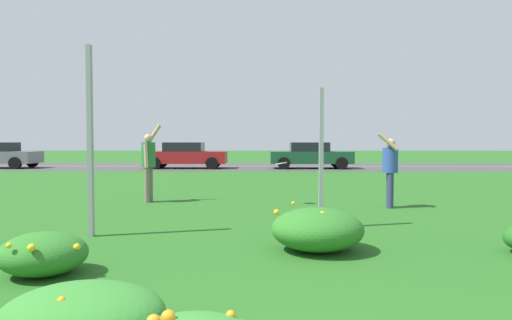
% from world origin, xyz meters
% --- Properties ---
extents(ground_plane, '(120.00, 120.00, 0.00)m').
position_xyz_m(ground_plane, '(0.00, 12.72, 0.00)').
color(ground_plane, '#26601E').
extents(highway_strip, '(120.00, 9.11, 0.01)m').
position_xyz_m(highway_strip, '(0.00, 25.44, 0.00)').
color(highway_strip, '#424244').
rests_on(highway_strip, ground).
extents(highway_center_stripe, '(120.00, 0.16, 0.00)m').
position_xyz_m(highway_center_stripe, '(0.00, 25.44, 0.01)').
color(highway_center_stripe, yellow).
rests_on(highway_center_stripe, ground).
extents(daylily_clump_front_left, '(0.97, 0.89, 0.48)m').
position_xyz_m(daylily_clump_front_left, '(-2.71, 3.55, 0.24)').
color(daylily_clump_front_left, '#2D7526').
rests_on(daylily_clump_front_left, ground).
extents(daylily_clump_front_right, '(1.22, 1.00, 0.43)m').
position_xyz_m(daylily_clump_front_right, '(-1.57, 1.86, 0.22)').
color(daylily_clump_front_right, '#337F2D').
rests_on(daylily_clump_front_right, ground).
extents(daylily_clump_mid_center, '(1.27, 1.19, 0.64)m').
position_xyz_m(daylily_clump_mid_center, '(0.50, 4.72, 0.29)').
color(daylily_clump_mid_center, '#2D7526').
rests_on(daylily_clump_mid_center, ground).
extents(sign_post_near_path, '(0.07, 0.10, 3.00)m').
position_xyz_m(sign_post_near_path, '(-2.96, 5.58, 1.50)').
color(sign_post_near_path, '#93969B').
rests_on(sign_post_near_path, ground).
extents(sign_post_by_roadside, '(0.07, 0.10, 2.41)m').
position_xyz_m(sign_post_by_roadside, '(0.75, 6.30, 1.21)').
color(sign_post_by_roadside, '#93969B').
rests_on(sign_post_by_roadside, ground).
extents(person_thrower_green_shirt, '(0.47, 0.51, 1.94)m').
position_xyz_m(person_thrower_green_shirt, '(-3.07, 9.57, 1.02)').
color(person_thrower_green_shirt, '#287038').
rests_on(person_thrower_green_shirt, ground).
extents(person_catcher_blue_shirt, '(0.51, 0.51, 1.70)m').
position_xyz_m(person_catcher_blue_shirt, '(2.62, 8.72, 0.94)').
color(person_catcher_blue_shirt, '#2D4C9E').
rests_on(person_catcher_blue_shirt, ground).
extents(frisbee_white, '(0.27, 0.27, 0.08)m').
position_xyz_m(frisbee_white, '(0.19, 9.18, 0.98)').
color(frisbee_white, white).
extents(car_red_center_left, '(4.50, 2.00, 1.45)m').
position_xyz_m(car_red_center_left, '(-4.58, 23.39, 0.74)').
color(car_red_center_left, maroon).
rests_on(car_red_center_left, ground).
extents(car_dark_green_center_right, '(4.50, 2.00, 1.45)m').
position_xyz_m(car_dark_green_center_right, '(2.39, 23.39, 0.74)').
color(car_dark_green_center_right, '#194C2D').
rests_on(car_dark_green_center_right, ground).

